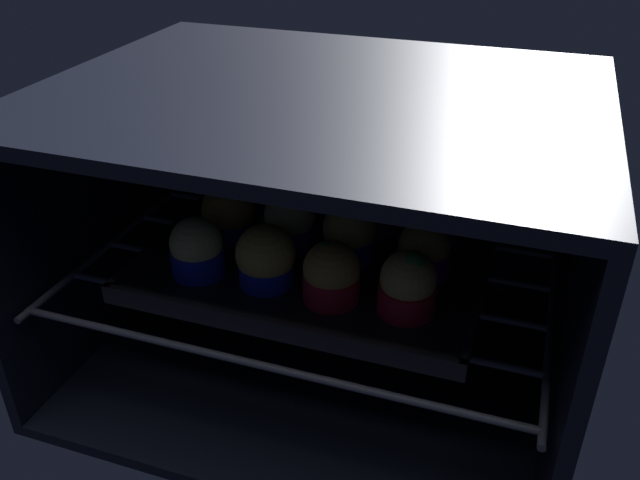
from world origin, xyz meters
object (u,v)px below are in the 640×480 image
(muffin_row1_col2, at_px, (350,234))
(muffin_row2_col2, at_px, (374,204))
(muffin_row0_col2, at_px, (331,274))
(muffin_row0_col3, at_px, (408,285))
(muffin_row0_col1, at_px, (266,258))
(muffin_row2_col3, at_px, (437,213))
(muffin_row1_col3, at_px, (424,250))
(muffin_row1_col0, at_px, (229,214))
(muffin_row2_col1, at_px, (311,197))
(baking_tray, at_px, (320,257))
(muffin_row1_col1, at_px, (290,221))
(muffin_row0_col0, at_px, (197,249))
(muffin_row2_col0, at_px, (255,189))

(muffin_row1_col2, relative_size, muffin_row2_col2, 0.99)
(muffin_row0_col2, xyz_separation_m, muffin_row0_col3, (0.08, 0.00, 0.00))
(muffin_row0_col1, height_order, muffin_row0_col3, muffin_row0_col3)
(muffin_row2_col3, bearing_deg, muffin_row1_col3, -89.49)
(muffin_row1_col0, bearing_deg, muffin_row2_col3, 18.84)
(muffin_row0_col3, relative_size, muffin_row2_col3, 0.96)
(muffin_row2_col1, relative_size, muffin_row2_col2, 0.94)
(muffin_row1_col0, xyz_separation_m, muffin_row2_col2, (0.16, 0.08, 0.00))
(muffin_row0_col3, height_order, muffin_row1_col0, muffin_row0_col3)
(muffin_row1_col0, relative_size, muffin_row2_col3, 0.93)
(muffin_row0_col2, bearing_deg, muffin_row0_col3, 3.03)
(baking_tray, bearing_deg, muffin_row2_col2, 61.52)
(muffin_row0_col1, xyz_separation_m, muffin_row1_col1, (-0.00, 0.08, 0.00))
(muffin_row0_col0, relative_size, muffin_row2_col1, 0.99)
(muffin_row0_col1, xyz_separation_m, muffin_row0_col3, (0.16, -0.00, 0.00))
(muffin_row2_col0, bearing_deg, muffin_row0_col1, -62.19)
(muffin_row0_col3, bearing_deg, muffin_row1_col0, 161.53)
(muffin_row1_col2, distance_m, muffin_row2_col1, 0.11)
(muffin_row1_col3, bearing_deg, muffin_row0_col3, -91.00)
(muffin_row2_col2, bearing_deg, muffin_row1_col0, -154.10)
(muffin_row0_col0, bearing_deg, muffin_row2_col1, 64.60)
(muffin_row0_col0, bearing_deg, muffin_row2_col3, 34.90)
(muffin_row1_col0, xyz_separation_m, muffin_row2_col3, (0.24, 0.08, 0.00))
(muffin_row2_col0, height_order, muffin_row2_col1, muffin_row2_col0)
(muffin_row0_col2, distance_m, muffin_row1_col2, 0.08)
(muffin_row0_col0, xyz_separation_m, muffin_row2_col0, (-0.00, 0.16, -0.00))
(muffin_row0_col2, xyz_separation_m, muffin_row2_col2, (0.00, 0.16, 0.00))
(muffin_row0_col3, height_order, muffin_row2_col0, muffin_row0_col3)
(muffin_row0_col3, xyz_separation_m, muffin_row1_col0, (-0.24, 0.08, -0.00))
(muffin_row2_col2, bearing_deg, muffin_row2_col0, -179.19)
(muffin_row1_col1, relative_size, muffin_row2_col0, 1.14)
(muffin_row0_col0, relative_size, muffin_row1_col3, 0.98)
(muffin_row1_col3, bearing_deg, muffin_row1_col0, 179.25)
(muffin_row1_col1, height_order, muffin_row2_col2, muffin_row1_col1)
(baking_tray, height_order, muffin_row0_col2, muffin_row0_col2)
(muffin_row0_col1, distance_m, muffin_row0_col2, 0.08)
(baking_tray, distance_m, muffin_row1_col2, 0.05)
(muffin_row0_col2, relative_size, muffin_row2_col0, 0.98)
(baking_tray, xyz_separation_m, muffin_row1_col0, (-0.12, 0.00, 0.04))
(muffin_row0_col2, bearing_deg, muffin_row0_col0, -179.87)
(muffin_row0_col2, bearing_deg, muffin_row2_col2, 89.22)
(muffin_row0_col0, xyz_separation_m, muffin_row0_col1, (0.08, 0.01, -0.00))
(muffin_row0_col3, xyz_separation_m, muffin_row1_col3, (0.00, 0.08, -0.00))
(muffin_row0_col3, height_order, muffin_row2_col3, muffin_row2_col3)
(muffin_row1_col2, bearing_deg, muffin_row0_col0, -151.57)
(muffin_row0_col3, relative_size, muffin_row2_col1, 1.07)
(muffin_row1_col3, bearing_deg, muffin_row2_col3, 90.51)
(baking_tray, relative_size, muffin_row1_col2, 5.38)
(muffin_row2_col1, bearing_deg, muffin_row1_col3, -26.30)
(muffin_row1_col3, bearing_deg, muffin_row0_col1, -154.61)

